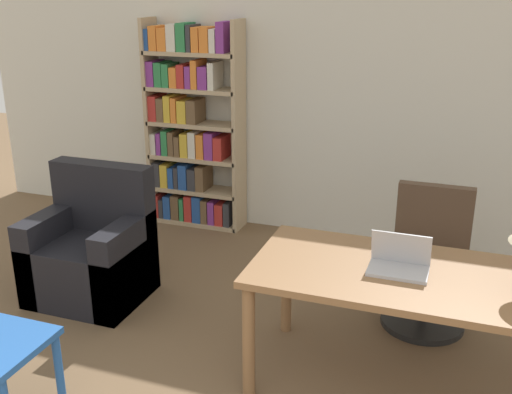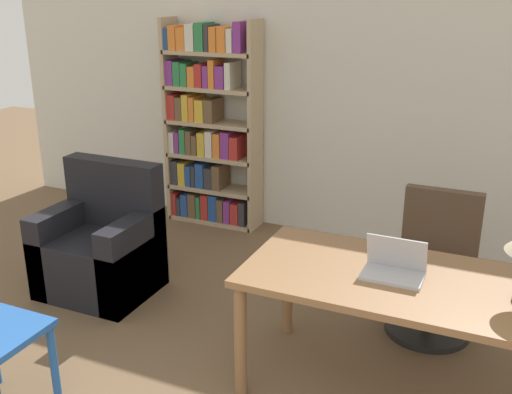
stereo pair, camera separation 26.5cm
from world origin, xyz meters
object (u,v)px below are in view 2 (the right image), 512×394
(desk, at_px, (403,293))
(office_chair, at_px, (434,270))
(laptop, at_px, (394,267))
(armchair, at_px, (101,250))
(bookshelf, at_px, (208,129))

(desk, relative_size, office_chair, 1.84)
(laptop, bearing_deg, office_chair, 81.26)
(desk, bearing_deg, laptop, 176.24)
(armchair, bearing_deg, laptop, -8.55)
(desk, bearing_deg, bookshelf, 139.04)
(laptop, relative_size, bookshelf, 0.17)
(laptop, distance_m, armchair, 2.27)
(armchair, relative_size, bookshelf, 0.50)
(desk, distance_m, armchair, 2.30)
(armchair, distance_m, bookshelf, 1.68)
(office_chair, distance_m, armchair, 2.37)
(bookshelf, bearing_deg, armchair, -92.13)
(bookshelf, bearing_deg, desk, -40.96)
(laptop, distance_m, office_chair, 0.88)
(desk, distance_m, bookshelf, 2.93)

